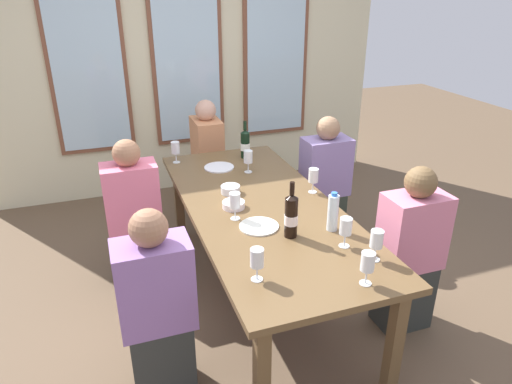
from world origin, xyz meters
name	(u,v)px	position (x,y,z in m)	size (l,w,h in m)	color
ground_plane	(261,297)	(0.00, 0.00, 0.00)	(12.00, 12.00, 0.00)	brown
back_wall_with_windows	(186,50)	(0.00, 2.20, 1.45)	(4.13, 0.10, 2.90)	beige
dining_table	(261,215)	(0.00, 0.00, 0.67)	(0.93, 2.24, 0.74)	brown
white_plate_0	(259,226)	(-0.12, -0.27, 0.74)	(0.24, 0.24, 0.01)	white
white_plate_1	(219,167)	(-0.08, 0.74, 0.74)	(0.23, 0.23, 0.01)	white
wine_bottle_0	(291,216)	(0.02, -0.43, 0.87)	(0.08, 0.08, 0.34)	black
wine_bottle_1	(245,144)	(0.19, 0.90, 0.86)	(0.08, 0.08, 0.31)	black
tasting_bowl_0	(230,189)	(-0.14, 0.25, 0.77)	(0.13, 0.13, 0.05)	white
tasting_bowl_1	(234,205)	(-0.18, 0.03, 0.76)	(0.15, 0.15, 0.04)	white
water_bottle	(333,212)	(0.28, -0.44, 0.85)	(0.06, 0.06, 0.24)	white
wine_glass_0	(175,149)	(-0.38, 0.97, 0.86)	(0.07, 0.07, 0.17)	white
wine_glass_1	(235,202)	(-0.22, -0.12, 0.86)	(0.07, 0.07, 0.17)	white
wine_glass_2	(257,259)	(-0.31, -0.77, 0.86)	(0.07, 0.07, 0.17)	white
wine_glass_3	(346,227)	(0.25, -0.64, 0.86)	(0.07, 0.07, 0.17)	white
wine_glass_4	(377,240)	(0.34, -0.81, 0.86)	(0.07, 0.07, 0.17)	white
wine_glass_5	(248,158)	(0.10, 0.58, 0.86)	(0.07, 0.07, 0.17)	white
wine_glass_6	(313,176)	(0.41, 0.08, 0.86)	(0.07, 0.07, 0.17)	white
wine_glass_7	(368,262)	(0.18, -0.98, 0.86)	(0.07, 0.07, 0.17)	white
seated_person_0	(157,311)	(-0.78, -0.58, 0.53)	(0.38, 0.24, 1.11)	#30322F
seated_person_1	(409,254)	(0.78, -0.55, 0.53)	(0.38, 0.24, 1.11)	#2E312D
seated_person_2	(134,217)	(-0.78, 0.54, 0.53)	(0.38, 0.24, 1.11)	#2E2E34
seated_person_3	(324,185)	(0.78, 0.60, 0.53)	(0.38, 0.24, 1.11)	#2E372D
seated_person_4	(208,161)	(0.00, 1.47, 0.53)	(0.24, 0.38, 1.11)	#382333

